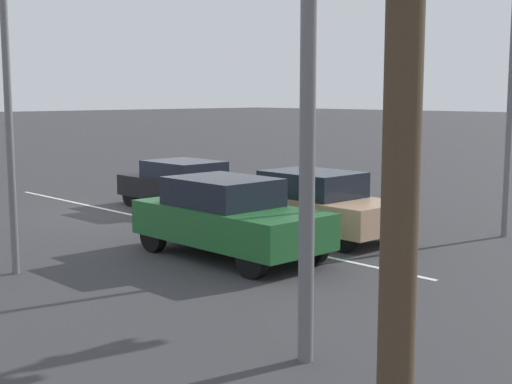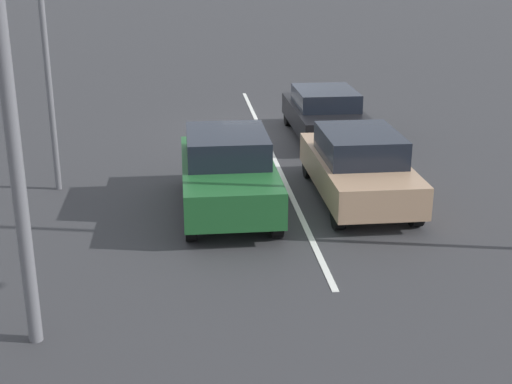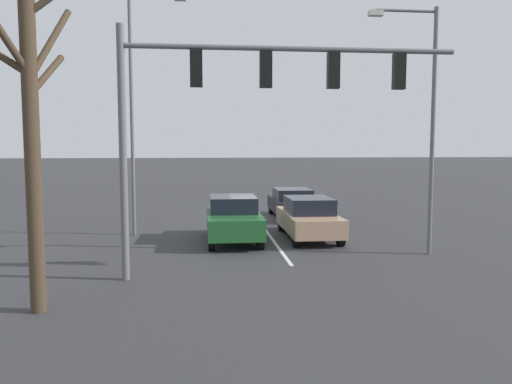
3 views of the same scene
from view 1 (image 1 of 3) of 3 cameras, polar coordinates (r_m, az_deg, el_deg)
ground_plane at (r=20.88m, az=-10.78°, el=-1.63°), size 240.00×240.00×0.00m
lane_stripe_left_divider at (r=19.07m, az=-7.14°, el=-2.44°), size 0.12×16.46×0.01m
car_tan_leftlane_front at (r=17.06m, az=4.44°, el=-0.93°), size 1.85×4.46×1.57m
car_darkgreen_midlane_front at (r=14.81m, az=-2.25°, el=-1.99°), size 1.92×4.33×1.66m
car_black_leftlane_second at (r=21.18m, az=-5.75°, el=0.64°), size 1.92×4.32×1.43m
street_lamp_left_shoulder at (r=17.59m, az=19.49°, el=11.31°), size 2.25×0.24×7.86m
bare_tree_near at (r=6.19m, az=11.60°, el=14.24°), size 3.08×2.09×7.40m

